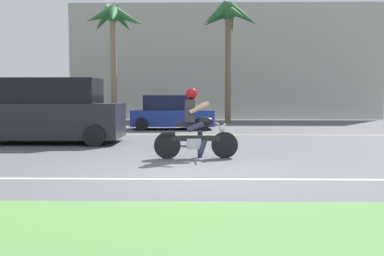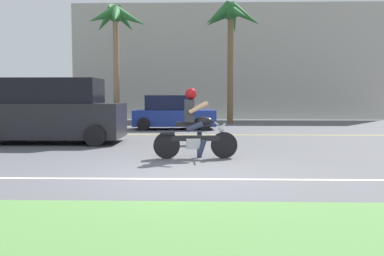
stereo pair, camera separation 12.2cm
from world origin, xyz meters
name	(u,v)px [view 1 (the left image)]	position (x,y,z in m)	size (l,w,h in m)	color
ground	(190,154)	(0.00, 3.00, -0.02)	(56.00, 30.00, 0.04)	#545459
lane_line_near	(186,179)	(0.00, -0.38, 0.00)	(50.40, 0.12, 0.01)	silver
lane_line_far	(193,135)	(0.00, 8.25, 0.00)	(50.40, 0.12, 0.01)	yellow
motorcyclist	(195,129)	(0.14, 2.15, 0.71)	(2.00, 0.65, 1.67)	black
suv_nearby	(49,112)	(-4.49, 5.37, 0.98)	(4.66, 2.15, 2.03)	#232328
parked_car_0	(75,110)	(-6.18, 13.82, 0.74)	(4.32, 2.04, 1.59)	#8C939E
parked_car_1	(171,113)	(-1.04, 11.06, 0.71)	(3.72, 2.00, 1.52)	navy
palm_tree_0	(228,23)	(1.75, 14.92, 5.35)	(3.30, 3.27, 6.54)	brown
palm_tree_1	(113,24)	(-4.42, 15.16, 5.35)	(3.24, 3.41, 6.47)	#846B4C
building_far	(224,64)	(1.91, 21.00, 3.65)	(19.86, 4.00, 7.30)	#A8A399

